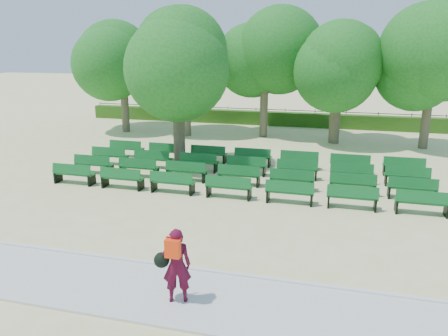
# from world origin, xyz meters

# --- Properties ---
(ground) EXTENTS (120.00, 120.00, 0.00)m
(ground) POSITION_xyz_m (0.00, 0.00, 0.00)
(ground) COLOR beige
(paving) EXTENTS (30.00, 2.20, 0.06)m
(paving) POSITION_xyz_m (0.00, -7.40, 0.03)
(paving) COLOR beige
(paving) RESTS_ON ground
(curb) EXTENTS (30.00, 0.12, 0.10)m
(curb) POSITION_xyz_m (0.00, -6.25, 0.05)
(curb) COLOR silver
(curb) RESTS_ON ground
(hedge) EXTENTS (26.00, 0.70, 0.90)m
(hedge) POSITION_xyz_m (0.00, 14.00, 0.45)
(hedge) COLOR #275115
(hedge) RESTS_ON ground
(fence) EXTENTS (26.00, 0.10, 1.02)m
(fence) POSITION_xyz_m (0.00, 14.40, 0.00)
(fence) COLOR black
(fence) RESTS_ON ground
(tree_line) EXTENTS (21.80, 6.80, 7.04)m
(tree_line) POSITION_xyz_m (0.00, 10.00, 0.00)
(tree_line) COLOR #1E6A1F
(tree_line) RESTS_ON ground
(bench_array) EXTENTS (1.65, 0.55, 1.03)m
(bench_array) POSITION_xyz_m (0.98, 1.32, 0.08)
(bench_array) COLOR #0F5A22
(bench_array) RESTS_ON ground
(tree_among) EXTENTS (4.52, 4.52, 6.51)m
(tree_among) POSITION_xyz_m (-2.28, 2.82, 4.45)
(tree_among) COLOR brown
(tree_among) RESTS_ON ground
(person) EXTENTS (0.81, 0.57, 1.63)m
(person) POSITION_xyz_m (1.53, -7.61, 0.90)
(person) COLOR #4A0A20
(person) RESTS_ON ground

